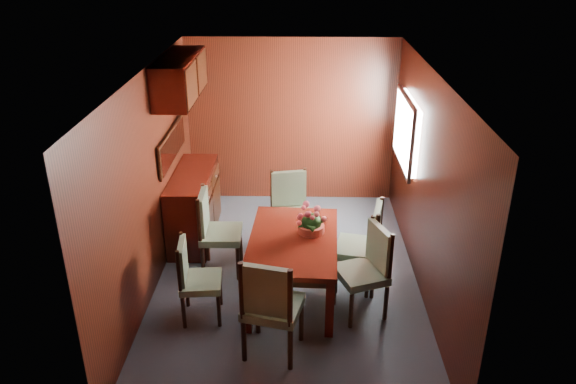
{
  "coord_description": "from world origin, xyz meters",
  "views": [
    {
      "loc": [
        0.14,
        -5.55,
        3.66
      ],
      "look_at": [
        0.0,
        0.13,
        1.05
      ],
      "focal_mm": 35.0,
      "sensor_mm": 36.0,
      "label": 1
    }
  ],
  "objects_px": {
    "chair_right_near": "(368,265)",
    "chair_head": "(270,303)",
    "chair_left_near": "(194,275)",
    "flower_centerpiece": "(311,220)",
    "sideboard": "(194,205)",
    "dining_table": "(293,247)"
  },
  "relations": [
    {
      "from": "chair_right_near",
      "to": "sideboard",
      "type": "bearing_deg",
      "value": 31.83
    },
    {
      "from": "chair_head",
      "to": "flower_centerpiece",
      "type": "xyz_separation_m",
      "value": [
        0.39,
        1.17,
        0.25
      ]
    },
    {
      "from": "chair_right_near",
      "to": "chair_head",
      "type": "distance_m",
      "value": 1.22
    },
    {
      "from": "chair_right_near",
      "to": "flower_centerpiece",
      "type": "height_order",
      "value": "flower_centerpiece"
    },
    {
      "from": "chair_right_near",
      "to": "flower_centerpiece",
      "type": "bearing_deg",
      "value": 32.39
    },
    {
      "from": "chair_left_near",
      "to": "sideboard",
      "type": "bearing_deg",
      "value": -175.5
    },
    {
      "from": "chair_left_near",
      "to": "chair_head",
      "type": "distance_m",
      "value": 1.01
    },
    {
      "from": "chair_head",
      "to": "chair_right_near",
      "type": "bearing_deg",
      "value": 50.7
    },
    {
      "from": "sideboard",
      "to": "dining_table",
      "type": "distance_m",
      "value": 1.86
    },
    {
      "from": "sideboard",
      "to": "chair_head",
      "type": "height_order",
      "value": "chair_head"
    },
    {
      "from": "chair_left_near",
      "to": "flower_centerpiece",
      "type": "distance_m",
      "value": 1.38
    },
    {
      "from": "dining_table",
      "to": "chair_head",
      "type": "relative_size",
      "value": 1.43
    },
    {
      "from": "dining_table",
      "to": "chair_left_near",
      "type": "distance_m",
      "value": 1.1
    },
    {
      "from": "chair_left_near",
      "to": "flower_centerpiece",
      "type": "height_order",
      "value": "flower_centerpiece"
    },
    {
      "from": "sideboard",
      "to": "chair_right_near",
      "type": "relative_size",
      "value": 1.39
    },
    {
      "from": "chair_head",
      "to": "chair_left_near",
      "type": "bearing_deg",
      "value": 157.59
    },
    {
      "from": "sideboard",
      "to": "chair_head",
      "type": "distance_m",
      "value": 2.59
    },
    {
      "from": "chair_right_near",
      "to": "flower_centerpiece",
      "type": "xyz_separation_m",
      "value": [
        -0.59,
        0.44,
        0.29
      ]
    },
    {
      "from": "chair_right_near",
      "to": "chair_head",
      "type": "relative_size",
      "value": 0.93
    },
    {
      "from": "chair_left_near",
      "to": "flower_centerpiece",
      "type": "relative_size",
      "value": 2.9
    },
    {
      "from": "dining_table",
      "to": "sideboard",
      "type": "bearing_deg",
      "value": 138.23
    },
    {
      "from": "chair_head",
      "to": "sideboard",
      "type": "bearing_deg",
      "value": 129.3
    }
  ]
}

